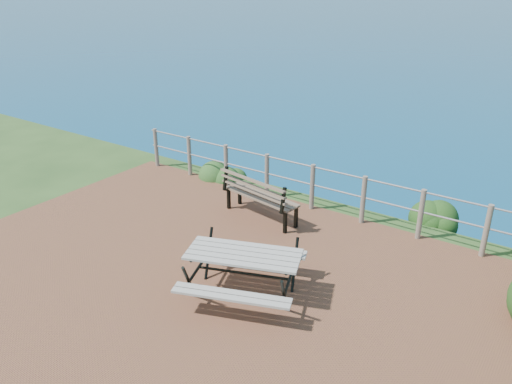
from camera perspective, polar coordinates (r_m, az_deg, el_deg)
ground at (r=8.34m, az=-5.09°, el=-10.11°), size 10.00×7.00×0.12m
safety_railing at (r=10.54m, az=6.47°, el=0.85°), size 9.40×0.10×1.00m
picnic_table at (r=7.74m, az=-1.42°, el=-8.80°), size 1.87×1.42×0.73m
park_bench at (r=10.05m, az=0.59°, el=0.27°), size 1.77×0.71×0.97m
shrub_lip_west at (r=12.44m, az=-3.69°, el=1.71°), size 0.85×0.85×0.63m
shrub_lip_east at (r=10.81m, az=19.69°, el=-3.21°), size 0.81×0.81×0.56m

